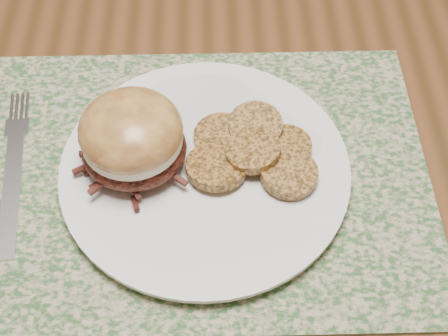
% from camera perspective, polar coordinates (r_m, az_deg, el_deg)
% --- Properties ---
extents(ground, '(3.50, 3.50, 0.00)m').
position_cam_1_polar(ground, '(1.38, -3.94, -10.72)').
color(ground, '#54301D').
rests_on(ground, ground).
extents(dining_table, '(1.50, 0.90, 0.75)m').
position_cam_1_polar(dining_table, '(0.83, -6.56, 9.48)').
color(dining_table, brown).
rests_on(dining_table, ground).
extents(placemat, '(0.45, 0.33, 0.00)m').
position_cam_1_polar(placemat, '(0.61, -2.47, -0.56)').
color(placemat, '#33592E').
rests_on(placemat, dining_table).
extents(dinner_plate, '(0.26, 0.26, 0.02)m').
position_cam_1_polar(dinner_plate, '(0.60, -1.74, -0.22)').
color(dinner_plate, white).
rests_on(dinner_plate, placemat).
extents(pork_sandwich, '(0.10, 0.10, 0.07)m').
position_cam_1_polar(pork_sandwich, '(0.57, -8.40, 2.72)').
color(pork_sandwich, black).
rests_on(pork_sandwich, dinner_plate).
extents(roasted_potatoes, '(0.14, 0.12, 0.03)m').
position_cam_1_polar(roasted_potatoes, '(0.59, 2.58, 1.66)').
color(roasted_potatoes, '#9F692E').
rests_on(roasted_potatoes, dinner_plate).
extents(fork, '(0.04, 0.20, 0.00)m').
position_cam_1_polar(fork, '(0.64, -18.67, 0.02)').
color(fork, silver).
rests_on(fork, placemat).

